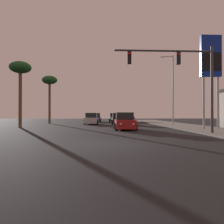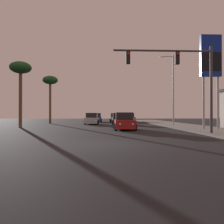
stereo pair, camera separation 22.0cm
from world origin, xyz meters
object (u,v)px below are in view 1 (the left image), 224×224
object	(u,v)px
palm_tree_mid	(50,82)
palm_tree_near	(20,70)
traffic_light_mast	(184,71)
street_lamp	(172,86)
car_red	(125,122)
car_black	(118,119)
car_blue	(96,118)
car_green	(114,118)
gas_station_sign	(211,61)
car_silver	(91,119)
car_grey	(129,118)

from	to	relation	value
palm_tree_mid	palm_tree_near	bearing A→B (deg)	-95.17
traffic_light_mast	street_lamp	distance (m)	12.24
car_red	car_black	world-z (taller)	same
palm_tree_mid	car_black	bearing A→B (deg)	-12.52
palm_tree_mid	car_blue	bearing A→B (deg)	44.86
street_lamp	car_black	bearing A→B (deg)	143.98
traffic_light_mast	palm_tree_near	world-z (taller)	palm_tree_near
car_black	traffic_light_mast	size ratio (longest dim) A/B	0.58
car_green	gas_station_sign	bearing A→B (deg)	109.50
car_silver	car_blue	xyz separation A→B (m)	(0.39, 9.70, 0.00)
car_green	palm_tree_near	bearing A→B (deg)	53.47
car_black	traffic_light_mast	world-z (taller)	traffic_light_mast
car_blue	street_lamp	distance (m)	18.13
traffic_light_mast	palm_tree_near	distance (m)	17.88
car_silver	palm_tree_mid	xyz separation A→B (m)	(-6.75, 2.59, 5.79)
car_blue	gas_station_sign	distance (m)	25.25
car_red	car_grey	xyz separation A→B (m)	(2.98, 20.61, 0.00)
car_silver	palm_tree_near	size ratio (longest dim) A/B	0.58
car_silver	car_grey	world-z (taller)	same
car_silver	gas_station_sign	world-z (taller)	gas_station_sign
car_red	street_lamp	world-z (taller)	street_lamp
car_black	palm_tree_near	world-z (taller)	palm_tree_near
street_lamp	car_red	bearing A→B (deg)	-136.42
car_green	street_lamp	size ratio (longest dim) A/B	0.48
car_silver	traffic_light_mast	world-z (taller)	traffic_light_mast
car_green	palm_tree_near	xyz separation A→B (m)	(-11.59, -16.54, 5.68)
gas_station_sign	palm_tree_mid	bearing A→B (deg)	142.27
street_lamp	palm_tree_mid	distance (m)	18.87
car_grey	car_green	world-z (taller)	same
car_silver	street_lamp	distance (m)	12.38
car_silver	car_green	size ratio (longest dim) A/B	1.00
car_red	palm_tree_mid	world-z (taller)	palm_tree_mid
traffic_light_mast	gas_station_sign	distance (m)	6.59
car_red	car_green	size ratio (longest dim) A/B	1.00
car_blue	car_grey	bearing A→B (deg)	177.48
car_silver	palm_tree_mid	distance (m)	9.26
car_red	car_green	world-z (taller)	same
car_grey	gas_station_sign	distance (m)	22.80
car_black	gas_station_sign	distance (m)	15.70
car_red	palm_tree_near	world-z (taller)	palm_tree_near
street_lamp	gas_station_sign	xyz separation A→B (m)	(1.40, -7.31, 1.50)
car_red	car_grey	distance (m)	20.83
car_red	car_blue	distance (m)	21.12
car_green	palm_tree_near	size ratio (longest dim) A/B	0.58
car_silver	palm_tree_near	bearing A→B (deg)	45.52
car_silver	car_black	bearing A→B (deg)	-175.55
gas_station_sign	palm_tree_near	distance (m)	20.19
car_red	car_grey	bearing A→B (deg)	-97.15
car_green	gas_station_sign	size ratio (longest dim) A/B	0.48
gas_station_sign	car_silver	bearing A→B (deg)	135.21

